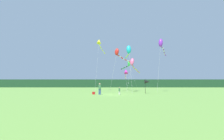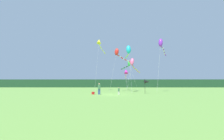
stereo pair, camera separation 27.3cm
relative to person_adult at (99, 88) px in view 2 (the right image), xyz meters
The scene contains 13 objects.
ground_plane 2.26m from the person_adult, ahead, with size 120.00×120.00×0.00m, color #6B9E42.
distant_treeline 45.27m from the person_adult, 87.46° to the left, with size 108.00×3.05×3.50m, color #1E4228.
person_adult is the anchor object (origin of this frame).
person_child 3.17m from the person_adult, ahead, with size 0.26×0.26×1.17m.
cooler_box 1.40m from the person_adult, 153.54° to the left, with size 0.45×0.43×0.41m, color red.
banner_flag_pole 8.66m from the person_adult, 17.57° to the left, with size 0.90×0.70×2.53m.
kite_green 17.43m from the person_adult, 68.04° to the left, with size 3.91×5.00×7.62m.
kite_rainbow 13.90m from the person_adult, 57.84° to the left, with size 4.50×10.07×7.66m.
kite_red 12.01m from the person_adult, 69.21° to the left, with size 5.59×6.58×9.48m.
kite_yellow 16.44m from the person_adult, 95.07° to the left, with size 1.89×10.06×12.66m.
kite_purple 16.80m from the person_adult, 29.96° to the left, with size 4.32×7.06×11.17m.
kite_magenta 17.57m from the person_adult, 70.78° to the left, with size 1.14×9.06×5.73m.
kite_cyan 10.76m from the person_adult, 47.10° to the left, with size 1.07×5.93×9.44m.
Camera 2 is at (0.23, -25.51, 1.79)m, focal length 25.22 mm.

